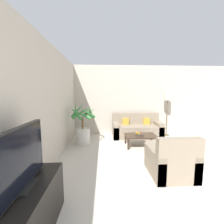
{
  "coord_description": "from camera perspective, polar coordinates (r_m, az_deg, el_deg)",
  "views": [
    {
      "loc": [
        -1.94,
        0.43,
        1.63
      ],
      "look_at": [
        -1.65,
        5.4,
        1.0
      ],
      "focal_mm": 24.0,
      "sensor_mm": 36.0,
      "label": 1
    }
  ],
  "objects": [
    {
      "name": "wall_back",
      "position": [
        6.23,
        14.88,
        4.4
      ],
      "size": [
        7.73,
        0.06,
        2.7
      ],
      "color": "#BCB2A3",
      "rests_on": "ground_plane"
    },
    {
      "name": "sofa_loveseat",
      "position": [
        5.71,
        9.41,
        -6.4
      ],
      "size": [
        1.8,
        0.76,
        0.87
      ],
      "color": "gray",
      "rests_on": "ground_plane"
    },
    {
      "name": "television",
      "position": [
        1.88,
        -30.98,
        -14.77
      ],
      "size": [
        0.18,
        0.88,
        0.67
      ],
      "color": "black",
      "rests_on": "tv_console"
    },
    {
      "name": "fruit_bowl",
      "position": [
        4.65,
        10.42,
        -8.61
      ],
      "size": [
        0.25,
        0.25,
        0.05
      ],
      "color": "#42382D",
      "rests_on": "coffee_table"
    },
    {
      "name": "coffee_table",
      "position": [
        4.74,
        10.88,
        -9.12
      ],
      "size": [
        0.95,
        0.63,
        0.35
      ],
      "color": "#38281E",
      "rests_on": "ground_plane"
    },
    {
      "name": "orange_fruit",
      "position": [
        4.64,
        9.44,
        -7.83
      ],
      "size": [
        0.07,
        0.07,
        0.07
      ],
      "color": "orange",
      "rests_on": "fruit_bowl"
    },
    {
      "name": "ottoman",
      "position": [
        4.06,
        17.11,
        -13.87
      ],
      "size": [
        0.54,
        0.55,
        0.38
      ],
      "color": "gray",
      "rests_on": "ground_plane"
    },
    {
      "name": "wall_left",
      "position": [
        2.98,
        -26.15,
        1.08
      ],
      "size": [
        0.06,
        7.91,
        2.7
      ],
      "color": "#BCB2A3",
      "rests_on": "ground_plane"
    },
    {
      "name": "armchair",
      "position": [
        3.34,
        21.54,
        -17.24
      ],
      "size": [
        0.81,
        0.85,
        0.86
      ],
      "color": "gray",
      "rests_on": "ground_plane"
    },
    {
      "name": "apple_red",
      "position": [
        4.65,
        10.71,
        -7.88
      ],
      "size": [
        0.07,
        0.07,
        0.07
      ],
      "color": "red",
      "rests_on": "fruit_bowl"
    },
    {
      "name": "floor_lamp",
      "position": [
        6.05,
        20.39,
        4.62
      ],
      "size": [
        0.27,
        0.27,
        1.69
      ],
      "color": "brown",
      "rests_on": "ground_plane"
    },
    {
      "name": "tv_console",
      "position": [
        2.2,
        -29.8,
        -30.64
      ],
      "size": [
        0.5,
        1.15,
        0.62
      ],
      "color": "black",
      "rests_on": "ground_plane"
    },
    {
      "name": "potted_palm",
      "position": [
        4.9,
        -11.1,
        -6.16
      ],
      "size": [
        0.86,
        0.87,
        1.34
      ],
      "color": "beige",
      "rests_on": "ground_plane"
    },
    {
      "name": "apple_green",
      "position": [
        4.57,
        10.29,
        -8.15
      ],
      "size": [
        0.06,
        0.06,
        0.06
      ],
      "color": "olive",
      "rests_on": "fruit_bowl"
    }
  ]
}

